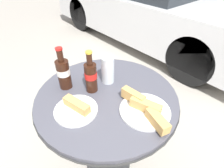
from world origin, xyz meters
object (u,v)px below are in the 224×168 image
at_px(cola_bottle_left, 91,76).
at_px(drinking_glass, 108,71).
at_px(bistro_table, 107,112).
at_px(lunch_plate_far, 76,108).
at_px(parked_car, 154,3).
at_px(cola_bottle_right, 64,73).
at_px(lunch_plate_near, 145,109).

bearing_deg(cola_bottle_left, drinking_glass, 92.30).
distance_m(cola_bottle_left, drinking_glass, 0.12).
distance_m(bistro_table, lunch_plate_far, 0.24).
height_order(bistro_table, lunch_plate_far, lunch_plate_far).
height_order(cola_bottle_left, parked_car, parked_car).
distance_m(cola_bottle_right, lunch_plate_near, 0.46).
distance_m(cola_bottle_left, lunch_plate_near, 0.32).
relative_size(drinking_glass, lunch_plate_near, 0.52).
relative_size(cola_bottle_left, cola_bottle_right, 0.99).
relative_size(cola_bottle_right, lunch_plate_near, 0.79).
height_order(cola_bottle_left, lunch_plate_far, cola_bottle_left).
relative_size(bistro_table, drinking_glass, 4.84).
bearing_deg(cola_bottle_left, cola_bottle_right, -141.57).
bearing_deg(bistro_table, parked_car, 122.91).
bearing_deg(lunch_plate_far, lunch_plate_near, 47.87).
xyz_separation_m(lunch_plate_near, parked_car, (-1.68, 2.21, -0.17)).
bearing_deg(cola_bottle_left, parked_car, 121.01).
bearing_deg(drinking_glass, bistro_table, -42.86).
xyz_separation_m(lunch_plate_far, parked_car, (-1.46, 2.45, -0.16)).
xyz_separation_m(bistro_table, cola_bottle_right, (-0.20, -0.13, 0.23)).
height_order(lunch_plate_near, parked_car, parked_car).
height_order(drinking_glass, parked_car, parked_car).
height_order(cola_bottle_right, lunch_plate_near, cola_bottle_right).
xyz_separation_m(bistro_table, cola_bottle_left, (-0.08, -0.04, 0.23)).
height_order(bistro_table, cola_bottle_right, cola_bottle_right).
bearing_deg(lunch_plate_far, parked_car, 120.86).
bearing_deg(drinking_glass, lunch_plate_near, -4.68).
bearing_deg(parked_car, cola_bottle_left, -58.99).
distance_m(lunch_plate_near, parked_car, 2.78).
bearing_deg(parked_car, lunch_plate_near, -52.68).
bearing_deg(drinking_glass, lunch_plate_far, -72.21).
bearing_deg(bistro_table, lunch_plate_near, 14.01).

